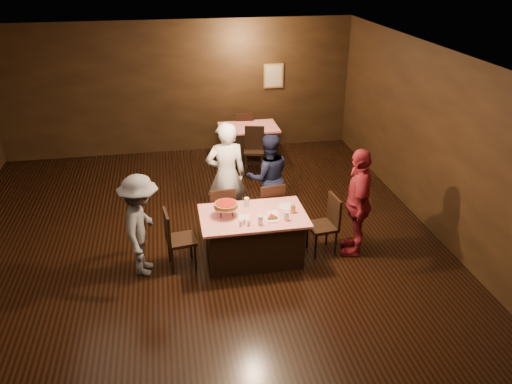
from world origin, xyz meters
TOP-DOWN VIEW (x-y plane):
  - room at (0.00, 0.01)m, footprint 10.00×10.04m
  - main_table at (0.85, 0.15)m, footprint 1.60×1.00m
  - back_table at (1.47, 4.20)m, footprint 1.30×0.90m
  - chair_far_left at (0.45, 0.90)m, footprint 0.44×0.44m
  - chair_far_right at (1.25, 0.90)m, footprint 0.47×0.47m
  - chair_end_left at (-0.25, 0.15)m, footprint 0.47×0.47m
  - chair_end_right at (1.95, 0.15)m, footprint 0.47×0.47m
  - chair_back_near at (1.47, 3.50)m, footprint 0.50×0.50m
  - chair_back_far at (1.47, 4.80)m, footprint 0.46×0.46m
  - diner_white_jacket at (0.60, 1.31)m, footprint 0.70×0.48m
  - diner_navy_hoodie at (1.34, 1.39)m, footprint 0.79×0.62m
  - diner_grey_knit at (-0.80, 0.10)m, footprint 0.72×1.09m
  - diner_red_shirt at (2.47, 0.06)m, footprint 0.74×1.11m
  - pizza_stand at (0.45, 0.20)m, footprint 0.38×0.38m
  - plate_with_slice at (1.10, -0.03)m, footprint 0.25×0.25m
  - plate_empty at (1.40, 0.30)m, footprint 0.25×0.25m
  - glass_front_left at (0.90, -0.15)m, footprint 0.08×0.08m
  - glass_front_right at (1.30, -0.10)m, footprint 0.08×0.08m
  - glass_amber at (1.45, 0.10)m, footprint 0.08×0.08m
  - glass_back at (0.80, 0.45)m, footprint 0.08×0.08m
  - condiments at (0.67, -0.14)m, footprint 0.17×0.10m
  - napkin_center at (1.15, 0.15)m, footprint 0.19×0.19m
  - napkin_left at (0.70, 0.10)m, footprint 0.21×0.21m

SIDE VIEW (x-z plane):
  - main_table at x=0.85m, z-range 0.00..0.77m
  - back_table at x=1.47m, z-range 0.00..0.77m
  - chair_far_left at x=0.45m, z-range 0.00..0.95m
  - chair_far_right at x=1.25m, z-range 0.00..0.95m
  - chair_end_left at x=-0.25m, z-range 0.00..0.95m
  - chair_end_right at x=1.95m, z-range 0.00..0.95m
  - chair_back_near at x=1.47m, z-range 0.00..0.95m
  - chair_back_far at x=1.47m, z-range 0.00..0.95m
  - napkin_center at x=1.15m, z-range 0.77..0.78m
  - napkin_left at x=0.70m, z-range 0.77..0.78m
  - plate_empty at x=1.40m, z-range 0.77..0.78m
  - diner_grey_knit at x=-0.80m, z-range 0.00..1.57m
  - diner_navy_hoodie at x=1.34m, z-range 0.00..1.58m
  - plate_with_slice at x=1.10m, z-range 0.76..0.83m
  - condiments at x=0.67m, z-range 0.77..0.87m
  - glass_front_left at x=0.90m, z-range 0.77..0.91m
  - glass_front_right at x=1.30m, z-range 0.77..0.91m
  - glass_amber at x=1.45m, z-range 0.77..0.91m
  - glass_back at x=0.80m, z-range 0.77..0.91m
  - diner_red_shirt at x=2.47m, z-range 0.00..1.75m
  - diner_white_jacket at x=0.60m, z-range 0.00..1.86m
  - pizza_stand at x=0.45m, z-range 0.84..1.06m
  - room at x=0.00m, z-range 0.63..3.65m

